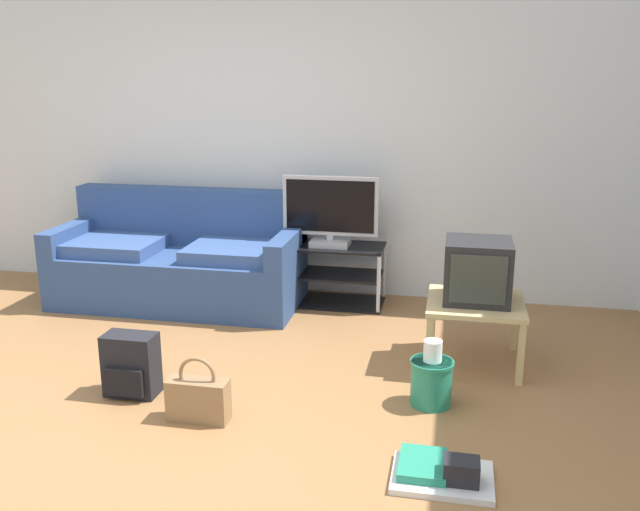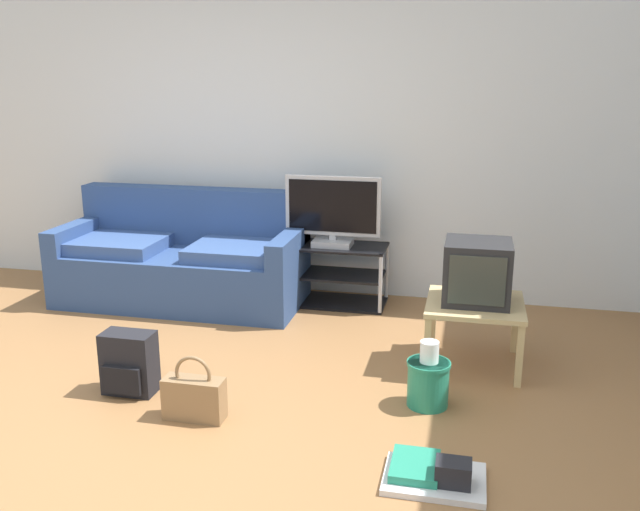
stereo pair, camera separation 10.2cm
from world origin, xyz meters
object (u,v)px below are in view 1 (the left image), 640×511
at_px(cleaning_bucket, 431,378).
at_px(floor_tray, 441,472).
at_px(tv_stand, 331,274).
at_px(side_table, 475,309).
at_px(couch, 180,262).
at_px(crt_tv, 478,271).
at_px(flat_tv, 330,212).
at_px(backpack, 131,365).
at_px(handbag, 198,398).

bearing_deg(cleaning_bucket, floor_tray, -83.82).
bearing_deg(cleaning_bucket, tv_stand, 118.56).
height_order(side_table, floor_tray, side_table).
xyz_separation_m(couch, crt_tv, (2.31, -0.77, 0.28)).
bearing_deg(flat_tv, floor_tray, -67.71).
xyz_separation_m(couch, side_table, (2.31, -0.79, 0.04)).
xyz_separation_m(tv_stand, crt_tv, (1.11, -0.97, 0.37)).
bearing_deg(floor_tray, couch, 134.95).
relative_size(flat_tv, side_table, 1.26).
distance_m(flat_tv, crt_tv, 1.46).
bearing_deg(floor_tray, flat_tv, 112.29).
xyz_separation_m(couch, cleaning_bucket, (2.07, -1.41, -0.17)).
height_order(flat_tv, crt_tv, flat_tv).
distance_m(tv_stand, backpack, 2.00).
xyz_separation_m(backpack, cleaning_bucket, (1.70, 0.22, -0.02)).
bearing_deg(handbag, couch, 115.00).
bearing_deg(couch, cleaning_bucket, -34.25).
relative_size(tv_stand, cleaning_bucket, 2.22).
height_order(tv_stand, backpack, tv_stand).
distance_m(crt_tv, backpack, 2.16).
bearing_deg(tv_stand, cleaning_bucket, -61.44).
bearing_deg(side_table, flat_tv, 139.19).
bearing_deg(cleaning_bucket, couch, 145.75).
distance_m(tv_stand, cleaning_bucket, 1.83).
bearing_deg(crt_tv, flat_tv, 139.67).
distance_m(side_table, handbag, 1.81).
relative_size(couch, tv_stand, 2.29).
xyz_separation_m(side_table, backpack, (-1.94, -0.84, -0.19)).
distance_m(backpack, cleaning_bucket, 1.72).
bearing_deg(floor_tray, backpack, 163.48).
xyz_separation_m(couch, backpack, (0.37, -1.63, -0.15)).
distance_m(couch, cleaning_bucket, 2.51).
height_order(flat_tv, backpack, flat_tv).
height_order(cleaning_bucket, floor_tray, cleaning_bucket).
xyz_separation_m(handbag, cleaning_bucket, (1.21, 0.43, 0.03)).
height_order(tv_stand, side_table, tv_stand).
bearing_deg(side_table, tv_stand, 138.54).
relative_size(couch, flat_tv, 2.58).
xyz_separation_m(tv_stand, handbag, (-0.34, -2.03, -0.11)).
relative_size(couch, crt_tv, 4.78).
bearing_deg(handbag, floor_tray, -13.73).
bearing_deg(couch, crt_tv, -18.46).
distance_m(handbag, cleaning_bucket, 1.29).
height_order(backpack, handbag, backpack).
height_order(side_table, backpack, side_table).
relative_size(handbag, floor_tray, 0.79).
bearing_deg(backpack, couch, 119.69).
xyz_separation_m(tv_stand, backpack, (-0.83, -1.82, -0.06)).
relative_size(tv_stand, crt_tv, 2.08).
xyz_separation_m(couch, floor_tray, (2.15, -2.15, -0.29)).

